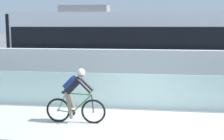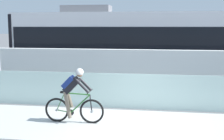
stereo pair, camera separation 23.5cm
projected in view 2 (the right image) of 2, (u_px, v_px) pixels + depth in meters
The scene contains 8 objects.
ground_plane at pixel (130, 125), 8.97m from camera, with size 200.00×200.00×0.00m, color slate.
bike_path_deck at pixel (130, 125), 8.97m from camera, with size 32.00×3.20×0.01m, color beige.
glass_parapet at pixel (136, 91), 10.69m from camera, with size 32.00×0.05×1.21m, color silver.
concrete_barrier_wall at pixel (140, 74), 12.40m from camera, with size 32.00×0.36×1.89m, color white.
tram_rail_near at pixel (143, 85), 14.96m from camera, with size 32.00×0.08×0.01m, color #595654.
tram_rail_far at pixel (145, 80), 16.36m from camera, with size 32.00×0.08×0.01m, color #595654.
tram at pixel (126, 45), 15.55m from camera, with size 11.06×2.54×3.81m.
cyclist_on_bike at pixel (74, 96), 9.12m from camera, with size 1.77×0.58×1.61m.
Camera 2 is at (0.88, -8.63, 2.81)m, focal length 50.54 mm.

